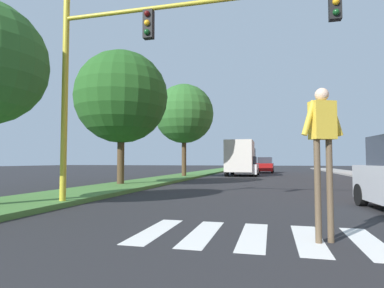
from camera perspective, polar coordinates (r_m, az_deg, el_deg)
name	(u,v)px	position (r m, az deg, el deg)	size (l,w,h in m)	color
ground_plane	(274,176)	(29.18, 14.34, -5.55)	(140.00, 140.00, 0.00)	#262628
crosswalk	(280,237)	(5.84, 15.48, -15.76)	(4.95, 2.20, 0.01)	silver
median_strip	(189,175)	(28.08, -0.56, -5.59)	(2.92, 64.00, 0.15)	#477A38
tree_mid	(121,97)	(17.21, -12.46, 8.15)	(4.80, 4.80, 6.89)	#4C3823
tree_far	(184,114)	(25.68, -1.43, 5.38)	(4.72, 4.72, 7.31)	#4C3823
sidewalk_right	(380,177)	(28.32, 30.49, -5.14)	(3.00, 64.00, 0.15)	#9E9991
traffic_light_gantry	(147,51)	(9.31, -8.00, 16.13)	(8.85, 0.30, 6.00)	gold
pedestrian_performer	(323,139)	(5.59, 22.26, 0.89)	(0.71, 0.41, 2.49)	brown
sedan_midblock	(247,167)	(28.84, 9.82, -4.05)	(1.89, 4.40, 1.71)	silver
sedan_distant	(265,166)	(37.23, 12.91, -3.77)	(1.92, 4.31, 1.75)	maroon
truck_box_delivery	(241,158)	(29.37, 8.72, -2.40)	(2.40, 6.20, 3.10)	#474C51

